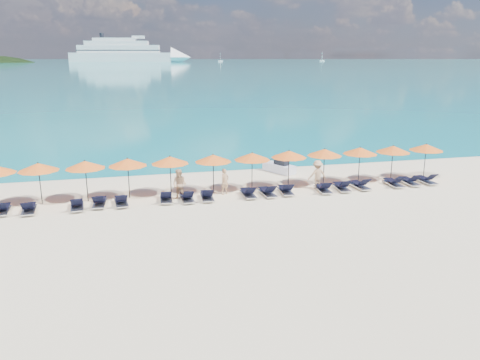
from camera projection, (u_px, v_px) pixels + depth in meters
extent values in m
plane|color=beige|center=(254.00, 220.00, 22.45)|extent=(1400.00, 1400.00, 0.00)
cube|color=#1FA9B2|center=(129.00, 61.00, 642.69)|extent=(1600.00, 1300.00, 0.01)
cube|color=silver|center=(121.00, 57.00, 566.62)|extent=(122.06, 41.71, 10.92)
cone|color=silver|center=(181.00, 57.00, 571.18)|extent=(27.71, 27.71, 24.02)
cube|color=silver|center=(119.00, 49.00, 563.95)|extent=(97.83, 34.44, 8.73)
cube|color=silver|center=(117.00, 43.00, 562.12)|extent=(76.15, 28.66, 5.46)
cube|color=silver|center=(115.00, 39.00, 560.86)|extent=(51.92, 21.39, 3.82)
cube|color=black|center=(119.00, 50.00, 564.37)|extent=(99.05, 34.86, 0.98)
cube|color=black|center=(119.00, 47.00, 563.39)|extent=(96.61, 34.03, 0.98)
cylinder|color=black|center=(102.00, 36.00, 558.78)|extent=(4.80, 4.80, 6.00)
cube|color=silver|center=(220.00, 61.00, 589.80)|extent=(6.28, 2.09, 1.67)
cylinder|color=silver|center=(220.00, 57.00, 588.40)|extent=(0.38, 0.38, 10.46)
cube|color=silver|center=(322.00, 61.00, 632.96)|extent=(6.51, 2.17, 1.74)
cylinder|color=silver|center=(322.00, 56.00, 631.51)|extent=(0.39, 0.39, 10.85)
cube|color=white|center=(279.00, 168.00, 31.48)|extent=(1.88, 2.50, 0.54)
cube|color=black|center=(281.00, 163.00, 31.24)|extent=(0.89, 1.10, 0.34)
cylinder|color=black|center=(273.00, 159.00, 31.77)|extent=(0.51, 0.30, 0.06)
imported|color=tan|center=(225.00, 182.00, 26.40)|extent=(0.65, 0.58, 1.48)
imported|color=tan|center=(180.00, 185.00, 25.30)|extent=(0.96, 0.89, 1.72)
imported|color=tan|center=(317.00, 175.00, 27.45)|extent=(1.11, 0.52, 1.72)
cylinder|color=black|center=(40.00, 184.00, 24.56)|extent=(0.05, 0.05, 2.20)
cone|color=orange|center=(38.00, 167.00, 24.33)|extent=(2.10, 2.10, 0.42)
sphere|color=black|center=(38.00, 163.00, 24.27)|extent=(0.08, 0.08, 0.08)
cylinder|color=black|center=(87.00, 181.00, 25.07)|extent=(0.05, 0.05, 2.20)
cone|color=orange|center=(85.00, 165.00, 24.83)|extent=(2.10, 2.10, 0.42)
sphere|color=black|center=(85.00, 161.00, 24.78)|extent=(0.08, 0.08, 0.08)
cylinder|color=black|center=(129.00, 179.00, 25.63)|extent=(0.05, 0.05, 2.20)
cone|color=orange|center=(128.00, 162.00, 25.40)|extent=(2.10, 2.10, 0.42)
sphere|color=black|center=(127.00, 158.00, 25.34)|extent=(0.08, 0.08, 0.08)
cylinder|color=black|center=(171.00, 176.00, 26.17)|extent=(0.05, 0.05, 2.20)
cone|color=orange|center=(170.00, 160.00, 25.93)|extent=(2.10, 2.10, 0.42)
sphere|color=black|center=(170.00, 156.00, 25.87)|extent=(0.08, 0.08, 0.08)
cylinder|color=black|center=(213.00, 174.00, 26.63)|extent=(0.05, 0.05, 2.20)
cone|color=orange|center=(213.00, 158.00, 26.40)|extent=(2.10, 2.10, 0.42)
sphere|color=black|center=(213.00, 154.00, 26.34)|extent=(0.08, 0.08, 0.08)
cylinder|color=black|center=(252.00, 172.00, 27.12)|extent=(0.05, 0.05, 2.20)
cone|color=orange|center=(252.00, 156.00, 26.89)|extent=(2.10, 2.10, 0.42)
sphere|color=black|center=(252.00, 153.00, 26.83)|extent=(0.08, 0.08, 0.08)
cylinder|color=black|center=(289.00, 169.00, 27.74)|extent=(0.05, 0.05, 2.20)
cone|color=orange|center=(289.00, 154.00, 27.50)|extent=(2.10, 2.10, 0.42)
sphere|color=black|center=(289.00, 150.00, 27.45)|extent=(0.08, 0.08, 0.08)
cylinder|color=black|center=(324.00, 167.00, 28.24)|extent=(0.05, 0.05, 2.20)
cone|color=orange|center=(325.00, 152.00, 28.00)|extent=(2.10, 2.10, 0.42)
sphere|color=black|center=(325.00, 149.00, 27.95)|extent=(0.08, 0.08, 0.08)
cylinder|color=black|center=(359.00, 165.00, 28.72)|extent=(0.05, 0.05, 2.20)
cone|color=orange|center=(360.00, 151.00, 28.48)|extent=(2.10, 2.10, 0.42)
sphere|color=black|center=(360.00, 147.00, 28.42)|extent=(0.08, 0.08, 0.08)
cylinder|color=black|center=(392.00, 164.00, 29.21)|extent=(0.05, 0.05, 2.20)
cone|color=orange|center=(393.00, 149.00, 28.97)|extent=(2.10, 2.10, 0.42)
sphere|color=black|center=(393.00, 146.00, 28.92)|extent=(0.08, 0.08, 0.08)
cylinder|color=black|center=(425.00, 161.00, 29.77)|extent=(0.05, 0.05, 2.20)
cone|color=orange|center=(426.00, 147.00, 29.54)|extent=(2.10, 2.10, 0.42)
sphere|color=black|center=(427.00, 144.00, 29.48)|extent=(0.08, 0.08, 0.08)
cube|color=silver|center=(3.00, 211.00, 23.33)|extent=(0.73, 1.74, 0.06)
cube|color=black|center=(3.00, 206.00, 23.52)|extent=(0.62, 1.13, 0.04)
cube|color=black|center=(0.00, 206.00, 22.71)|extent=(0.58, 0.57, 0.43)
cube|color=silver|center=(29.00, 210.00, 23.43)|extent=(0.76, 1.74, 0.06)
cube|color=black|center=(29.00, 205.00, 23.62)|extent=(0.64, 1.14, 0.04)
cube|color=black|center=(27.00, 205.00, 22.82)|extent=(0.59, 0.58, 0.43)
cube|color=silver|center=(77.00, 206.00, 23.97)|extent=(0.76, 1.75, 0.06)
cube|color=black|center=(77.00, 202.00, 24.16)|extent=(0.64, 1.14, 0.04)
cube|color=black|center=(76.00, 202.00, 23.36)|extent=(0.59, 0.58, 0.43)
cube|color=silver|center=(100.00, 204.00, 24.45)|extent=(0.71, 1.73, 0.06)
cube|color=black|center=(100.00, 199.00, 24.65)|extent=(0.61, 1.13, 0.04)
cube|color=black|center=(98.00, 199.00, 23.82)|extent=(0.58, 0.57, 0.43)
cube|color=silver|center=(121.00, 203.00, 24.60)|extent=(0.78, 1.75, 0.06)
cube|color=black|center=(121.00, 198.00, 24.78)|extent=(0.65, 1.15, 0.04)
cube|color=black|center=(122.00, 198.00, 23.99)|extent=(0.60, 0.59, 0.43)
cube|color=silver|center=(166.00, 199.00, 25.23)|extent=(0.71, 1.73, 0.06)
cube|color=black|center=(166.00, 195.00, 25.43)|extent=(0.61, 1.13, 0.04)
cube|color=black|center=(166.00, 195.00, 24.61)|extent=(0.58, 0.56, 0.43)
cube|color=silver|center=(187.00, 199.00, 25.29)|extent=(0.67, 1.72, 0.06)
cube|color=black|center=(186.00, 194.00, 25.49)|extent=(0.58, 1.12, 0.04)
cube|color=black|center=(188.00, 194.00, 24.68)|extent=(0.57, 0.55, 0.43)
cube|color=silver|center=(207.00, 197.00, 25.55)|extent=(0.71, 1.73, 0.06)
cube|color=black|center=(206.00, 193.00, 25.75)|extent=(0.61, 1.13, 0.04)
cube|color=black|center=(208.00, 193.00, 24.93)|extent=(0.58, 0.57, 0.43)
cube|color=silver|center=(248.00, 194.00, 26.07)|extent=(0.62, 1.70, 0.06)
cube|color=black|center=(247.00, 190.00, 26.26)|extent=(0.55, 1.10, 0.04)
cube|color=black|center=(251.00, 190.00, 25.45)|extent=(0.55, 0.54, 0.43)
cube|color=silver|center=(267.00, 193.00, 26.28)|extent=(0.71, 1.73, 0.06)
cube|color=black|center=(266.00, 189.00, 26.47)|extent=(0.61, 1.13, 0.04)
cube|color=black|center=(271.00, 189.00, 25.66)|extent=(0.58, 0.57, 0.43)
cube|color=silver|center=(286.00, 191.00, 26.63)|extent=(0.75, 1.74, 0.06)
cube|color=black|center=(285.00, 188.00, 26.83)|extent=(0.64, 1.14, 0.04)
cube|color=black|center=(288.00, 187.00, 26.00)|extent=(0.59, 0.58, 0.43)
cube|color=silver|center=(323.00, 190.00, 26.98)|extent=(0.76, 1.75, 0.06)
cube|color=black|center=(322.00, 186.00, 27.18)|extent=(0.64, 1.14, 0.04)
cube|color=black|center=(326.00, 185.00, 26.35)|extent=(0.59, 0.58, 0.43)
cube|color=silver|center=(341.00, 188.00, 27.33)|extent=(0.78, 1.75, 0.06)
cube|color=black|center=(340.00, 184.00, 27.53)|extent=(0.65, 1.15, 0.04)
cube|color=black|center=(345.00, 184.00, 26.70)|extent=(0.60, 0.59, 0.43)
cube|color=silver|center=(359.00, 186.00, 27.69)|extent=(0.74, 1.74, 0.06)
cube|color=black|center=(357.00, 183.00, 27.88)|extent=(0.63, 1.14, 0.04)
cube|color=black|center=(365.00, 182.00, 27.08)|extent=(0.59, 0.57, 0.43)
cube|color=silver|center=(393.00, 184.00, 28.20)|extent=(0.67, 1.72, 0.06)
cube|color=black|center=(391.00, 180.00, 28.40)|extent=(0.58, 1.12, 0.04)
cube|color=black|center=(399.00, 180.00, 27.58)|extent=(0.57, 0.55, 0.43)
cube|color=silver|center=(409.00, 182.00, 28.53)|extent=(0.65, 1.71, 0.06)
cube|color=black|center=(407.00, 179.00, 28.72)|extent=(0.57, 1.11, 0.04)
cube|color=black|center=(415.00, 178.00, 27.91)|extent=(0.56, 0.55, 0.43)
cube|color=silver|center=(425.00, 181.00, 28.84)|extent=(0.71, 1.73, 0.06)
cube|color=black|center=(423.00, 177.00, 29.03)|extent=(0.61, 1.13, 0.04)
cube|color=black|center=(432.00, 177.00, 28.23)|extent=(0.58, 0.56, 0.43)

